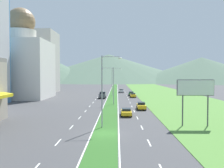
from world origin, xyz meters
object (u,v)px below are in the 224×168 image
Objects in this scene: car_3 at (141,106)px; street_lamp_mid at (112,83)px; street_lamp_near at (104,87)px; car_1 at (126,112)px; billboard_roadside at (196,90)px; car_2 at (121,91)px; car_4 at (133,95)px; pickup_truck_0 at (102,95)px; car_0 at (131,94)px; street_lamp_far at (113,80)px.

street_lamp_mid is at bearing -143.21° from car_3.
car_1 is (3.58, 10.43, -5.16)m from street_lamp_near.
car_2 is at bearing 97.93° from billboard_roadside.
street_lamp_near is 20.82m from car_3.
car_4 is (0.09, 29.48, -0.06)m from car_3.
car_0 is at bearing -45.80° from pickup_truck_0.
car_0 is (-6.28, 53.73, -4.55)m from billboard_roadside.
street_lamp_far is 8.41m from car_0.
billboard_roadside is 47.76m from car_4.
street_lamp_far reaches higher than pickup_truck_0.
pickup_truck_0 is (-10.23, -3.19, 0.24)m from car_4.
pickup_truck_0 reaches higher than car_0.
car_2 is at bearing -14.48° from pickup_truck_0.
car_0 reaches higher than car_2.
street_lamp_far is 2.14× the size of car_4.
pickup_truck_0 is at bearing 93.74° from street_lamp_near.
street_lamp_near is 45.52m from pickup_truck_0.
street_lamp_near reaches higher than street_lamp_mid.
pickup_truck_0 is (-6.54, 34.73, 0.27)m from car_1.
pickup_truck_0 reaches higher than car_4.
car_4 is at bearing 1.58° from car_0.
street_lamp_far is (0.43, 55.31, 0.02)m from street_lamp_near.
street_lamp_near is 2.30× the size of car_1.
street_lamp_mid reaches higher than pickup_truck_0.
car_4 is at bearing 174.43° from car_1.
street_lamp_near reaches higher than car_4.
street_lamp_near is at bearing -2.97° from car_2.
car_0 is at bearing 175.49° from car_1.
billboard_roadside reaches higher than car_0.
pickup_truck_0 is at bearing -45.80° from car_0.
street_lamp_far reaches higher than car_3.
car_3 is at bearing -0.17° from car_4.
car_0 is (6.48, 27.27, -4.71)m from street_lamp_mid.
car_0 is at bearing -179.85° from car_3.
car_1 is at bearing -0.09° from car_2.
billboard_roadside is (12.76, -26.45, -0.17)m from street_lamp_mid.
car_2 is (-9.70, 69.63, -4.56)m from billboard_roadside.
street_lamp_near is at bearing -174.85° from billboard_roadside.
billboard_roadside is 47.09m from pickup_truck_0.
car_2 is 0.92× the size of car_4.
street_lamp_mid is 18.42m from pickup_truck_0.
pickup_truck_0 is (-10.14, 26.29, 0.18)m from car_3.
car_3 reaches higher than car_4.
car_0 is 44.64m from car_1.
street_lamp_far is at bearing 90.40° from street_lamp_mid.
pickup_truck_0 reaches higher than car_1.
street_lamp_near is 2.16× the size of car_4.
car_4 is at bearing 9.10° from car_2.
street_lamp_far is at bearing -11.82° from car_2.
car_3 is 29.48m from car_4.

